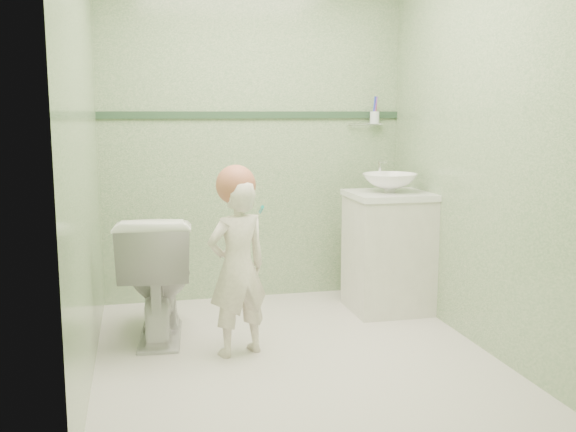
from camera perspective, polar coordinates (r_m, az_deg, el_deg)
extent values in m
plane|color=silver|center=(3.82, 0.52, -11.98)|extent=(2.50, 2.50, 0.00)
cube|color=#7DA374|center=(4.80, -2.99, 6.99)|extent=(2.20, 0.04, 2.40)
cube|color=#7DA374|center=(2.38, 7.66, 4.84)|extent=(2.20, 0.04, 2.40)
cube|color=#7DA374|center=(3.48, -17.43, 5.82)|extent=(0.04, 2.50, 2.40)
cube|color=#7DA374|center=(3.98, 16.24, 6.22)|extent=(0.04, 2.50, 2.40)
cube|color=#2B4730|center=(4.78, -2.98, 8.78)|extent=(2.20, 0.02, 0.05)
cube|color=beige|center=(4.60, 8.70, -3.26)|extent=(0.52, 0.50, 0.80)
cube|color=white|center=(4.53, 8.83, 1.82)|extent=(0.54, 0.52, 0.04)
imported|color=white|center=(4.52, 8.85, 2.87)|extent=(0.37, 0.37, 0.13)
cylinder|color=silver|center=(4.70, 7.96, 3.81)|extent=(0.03, 0.03, 0.18)
cylinder|color=silver|center=(4.65, 8.20, 4.74)|extent=(0.02, 0.12, 0.02)
cylinder|color=silver|center=(4.96, 6.80, 7.93)|extent=(0.26, 0.02, 0.02)
cylinder|color=silver|center=(4.96, 7.55, 8.49)|extent=(0.07, 0.07, 0.09)
cylinder|color=red|center=(4.97, 7.68, 9.30)|extent=(0.01, 0.01, 0.17)
cylinder|color=blue|center=(4.95, 7.50, 9.30)|extent=(0.01, 0.01, 0.17)
cylinder|color=blue|center=(4.97, 7.57, 9.30)|extent=(0.01, 0.01, 0.17)
cylinder|color=purple|center=(4.95, 7.64, 9.30)|extent=(0.01, 0.01, 0.17)
imported|color=white|center=(4.07, -11.32, -5.12)|extent=(0.50, 0.79, 0.77)
imported|color=beige|center=(3.70, -4.41, -4.55)|extent=(0.43, 0.35, 1.01)
sphere|color=#AF6246|center=(3.64, -4.56, 2.72)|extent=(0.22, 0.22, 0.22)
cylinder|color=teal|center=(3.56, -2.34, 0.57)|extent=(0.03, 0.14, 0.06)
cube|color=white|center=(3.57, -3.59, 1.23)|extent=(0.03, 0.02, 0.02)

